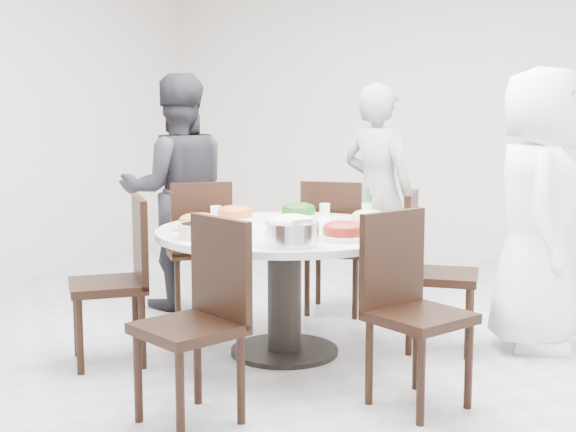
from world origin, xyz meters
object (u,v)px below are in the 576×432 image
at_px(chair_se, 420,312).
at_px(diner_left, 177,192).
at_px(dining_table, 284,292).
at_px(rice_bowl, 292,234).
at_px(soup_bowl, 201,230).
at_px(beverage_bottle, 367,204).
at_px(diner_middle, 378,194).
at_px(chair_ne, 442,272).
at_px(chair_nw, 197,247).
at_px(chair_n, 336,246).
at_px(diner_right, 538,210).
at_px(chair_s, 188,324).
at_px(chair_sw, 107,281).

height_order(chair_se, diner_left, diner_left).
relative_size(dining_table, rice_bowl, 5.34).
height_order(dining_table, soup_bowl, soup_bowl).
bearing_deg(beverage_bottle, rice_bowl, -92.96).
bearing_deg(diner_left, diner_middle, 171.44).
bearing_deg(chair_ne, chair_nw, 76.75).
xyz_separation_m(dining_table, diner_left, (-1.19, 0.70, 0.47)).
bearing_deg(chair_n, diner_left, 7.15).
xyz_separation_m(diner_middle, beverage_bottle, (0.23, -0.91, 0.04)).
xyz_separation_m(diner_left, soup_bowl, (0.90, -1.16, -0.06)).
bearing_deg(soup_bowl, diner_right, 37.14).
xyz_separation_m(chair_s, rice_bowl, (0.22, 0.67, 0.34)).
xyz_separation_m(chair_s, beverage_bottle, (0.27, 1.68, 0.38)).
height_order(chair_n, rice_bowl, chair_n).
xyz_separation_m(chair_sw, diner_middle, (0.92, 2.04, 0.34)).
relative_size(chair_nw, rice_bowl, 3.38).
height_order(dining_table, chair_n, chair_n).
distance_m(diner_left, soup_bowl, 1.46).
xyz_separation_m(chair_se, diner_right, (0.37, 1.25, 0.37)).
distance_m(chair_n, diner_left, 1.21).
xyz_separation_m(chair_se, diner_middle, (-0.87, 1.95, 0.34)).
height_order(chair_n, chair_sw, same).
relative_size(chair_ne, chair_n, 1.00).
relative_size(diner_middle, rice_bowl, 5.79).
relative_size(chair_n, diner_right, 0.56).
bearing_deg(soup_bowl, beverage_bottle, 58.86).
relative_size(diner_right, rice_bowl, 6.03).
relative_size(chair_n, chair_nw, 1.00).
bearing_deg(dining_table, chair_s, -87.66).
bearing_deg(diner_middle, chair_ne, 142.64).
bearing_deg(diner_left, chair_n, 157.15).
bearing_deg(dining_table, chair_se, -27.12).
height_order(rice_bowl, soup_bowl, rice_bowl).
xyz_separation_m(diner_right, diner_left, (-2.51, -0.06, -0.00)).
relative_size(chair_sw, diner_middle, 0.58).
height_order(dining_table, chair_se, chair_se).
bearing_deg(chair_n, diner_right, 159.52).
distance_m(chair_nw, rice_bowl, 1.64).
height_order(diner_middle, rice_bowl, diner_middle).
relative_size(chair_ne, chair_se, 1.00).
xyz_separation_m(chair_s, diner_right, (1.27, 1.90, 0.37)).
height_order(chair_n, diner_middle, diner_middle).
xyz_separation_m(dining_table, chair_ne, (0.82, 0.47, 0.10)).
height_order(dining_table, beverage_bottle, beverage_bottle).
height_order(chair_ne, diner_right, diner_right).
bearing_deg(rice_bowl, chair_sw, -174.60).
bearing_deg(chair_n, dining_table, 84.74).
bearing_deg(chair_sw, chair_s, 15.60).
relative_size(chair_n, rice_bowl, 3.38).
bearing_deg(rice_bowl, diner_left, 141.08).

